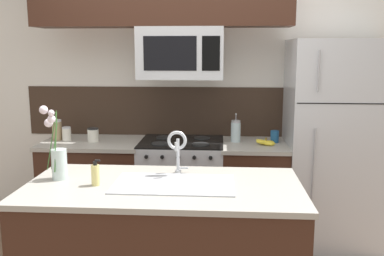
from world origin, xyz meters
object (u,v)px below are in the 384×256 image
(microwave, at_px, (181,53))
(french_press, at_px, (236,131))
(sink_faucet, at_px, (177,146))
(dish_soap_bottle, at_px, (95,175))
(storage_jar_tall, at_px, (57,130))
(storage_jar_medium, at_px, (67,134))
(flower_vase, at_px, (57,157))
(stove_range, at_px, (182,189))
(banana_bunch, at_px, (266,143))
(coffee_tin, at_px, (275,137))
(storage_jar_short, at_px, (93,135))
(refrigerator, at_px, (334,143))

(microwave, distance_m, french_press, 0.87)
(sink_faucet, xyz_separation_m, dish_soap_bottle, (-0.49, -0.27, -0.13))
(microwave, distance_m, sink_faucet, 1.18)
(storage_jar_tall, distance_m, storage_jar_medium, 0.10)
(sink_faucet, height_order, flower_vase, flower_vase)
(storage_jar_medium, relative_size, french_press, 0.49)
(stove_range, bearing_deg, sink_faucet, -86.28)
(banana_bunch, height_order, dish_soap_bottle, dish_soap_bottle)
(microwave, distance_m, storage_jar_medium, 1.31)
(sink_faucet, bearing_deg, storage_jar_medium, 137.96)
(banana_bunch, distance_m, french_press, 0.30)
(storage_jar_tall, xyz_separation_m, coffee_tin, (2.03, 0.03, -0.04))
(coffee_tin, bearing_deg, banana_bunch, -128.86)
(stove_range, distance_m, banana_bunch, 0.90)
(storage_jar_medium, relative_size, coffee_tin, 1.18)
(stove_range, distance_m, storage_jar_tall, 1.30)
(storage_jar_medium, relative_size, storage_jar_short, 1.01)
(flower_vase, bearing_deg, storage_jar_medium, 107.59)
(storage_jar_medium, bearing_deg, flower_vase, -72.41)
(banana_bunch, bearing_deg, refrigerator, 7.34)
(microwave, relative_size, storage_jar_tall, 3.84)
(microwave, xyz_separation_m, dish_soap_bottle, (-0.42, -1.28, -0.74))
(storage_jar_medium, height_order, coffee_tin, storage_jar_medium)
(storage_jar_medium, distance_m, flower_vase, 1.25)
(storage_jar_short, relative_size, dish_soap_bottle, 0.78)
(refrigerator, bearing_deg, storage_jar_tall, -179.97)
(sink_faucet, height_order, dish_soap_bottle, sink_faucet)
(french_press, relative_size, coffee_tin, 2.43)
(storage_jar_tall, bearing_deg, sink_faucet, -40.19)
(storage_jar_short, xyz_separation_m, french_press, (1.31, 0.08, 0.04))
(banana_bunch, bearing_deg, microwave, 177.07)
(french_press, bearing_deg, sink_faucet, -111.37)
(storage_jar_short, distance_m, sink_faucet, 1.35)
(refrigerator, relative_size, banana_bunch, 9.61)
(storage_jar_tall, xyz_separation_m, storage_jar_medium, (0.10, -0.02, -0.03))
(dish_soap_bottle, bearing_deg, microwave, 71.80)
(refrigerator, bearing_deg, microwave, -178.30)
(coffee_tin, bearing_deg, storage_jar_tall, -179.12)
(microwave, relative_size, storage_jar_short, 5.80)
(refrigerator, relative_size, sink_faucet, 6.00)
(coffee_tin, bearing_deg, dish_soap_bottle, -133.27)
(flower_vase, bearing_deg, microwave, 58.95)
(coffee_tin, bearing_deg, storage_jar_medium, -178.54)
(dish_soap_bottle, bearing_deg, storage_jar_medium, 116.86)
(refrigerator, height_order, storage_jar_tall, refrigerator)
(dish_soap_bottle, distance_m, flower_vase, 0.31)
(storage_jar_tall, height_order, storage_jar_short, storage_jar_tall)
(stove_range, bearing_deg, flower_vase, -120.60)
(banana_bunch, bearing_deg, sink_faucet, -125.52)
(storage_jar_short, height_order, french_press, french_press)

